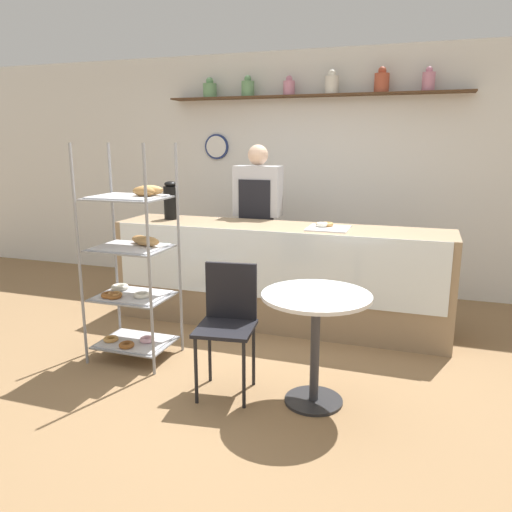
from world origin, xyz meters
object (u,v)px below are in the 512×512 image
person_worker (258,220)px  donut_tray_counter (326,226)px  coffee_carafe (171,201)px  pastry_rack (133,266)px  cafe_table (316,322)px  cafe_chair (228,314)px

person_worker → donut_tray_counter: bearing=-30.7°
person_worker → coffee_carafe: bearing=-151.1°
pastry_rack → person_worker: bearing=72.1°
pastry_rack → cafe_table: bearing=-9.6°
pastry_rack → donut_tray_counter: 1.72m
pastry_rack → cafe_chair: size_ratio=1.91×
person_worker → cafe_table: bearing=-61.2°
cafe_table → coffee_carafe: coffee_carafe is taller
cafe_chair → cafe_table: bearing=-7.9°
pastry_rack → donut_tray_counter: bearing=39.9°
cafe_table → donut_tray_counter: size_ratio=2.09×
person_worker → cafe_chair: 1.90m
person_worker → cafe_chair: person_worker is taller
cafe_chair → donut_tray_counter: donut_tray_counter is taller
cafe_table → coffee_carafe: size_ratio=2.01×
pastry_rack → cafe_chair: bearing=-15.7°
coffee_carafe → donut_tray_counter: 1.58m
cafe_chair → person_worker: bearing=94.6°
donut_tray_counter → pastry_rack: bearing=-140.1°
coffee_carafe → cafe_table: bearing=-38.3°
cafe_table → donut_tray_counter: 1.42m
person_worker → coffee_carafe: (-0.77, -0.42, 0.22)m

